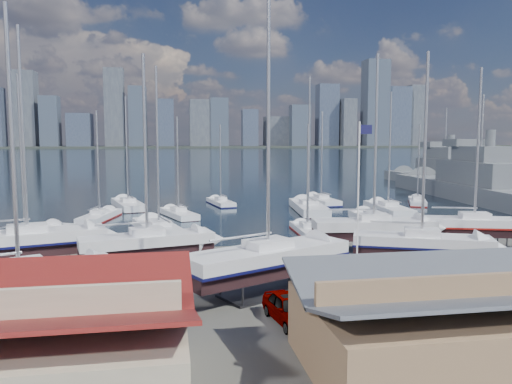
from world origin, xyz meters
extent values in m
plane|color=#605E59|center=(0.00, -10.00, 0.00)|extent=(1400.00, 1400.00, 0.00)
cube|color=#192E3A|center=(0.00, 300.00, -0.15)|extent=(1400.00, 600.00, 0.40)
cube|color=#2D332D|center=(0.00, 560.00, 1.10)|extent=(1400.00, 80.00, 2.20)
cube|color=#595E66|center=(-168.55, 559.47, 44.11)|extent=(22.49, 24.47, 83.83)
cube|color=#3D4756|center=(-141.97, 552.31, 30.18)|extent=(19.55, 21.83, 55.97)
cube|color=#475166|center=(-111.19, 558.58, 20.77)|extent=(26.03, 30.49, 37.14)
cube|color=#595E66|center=(-70.96, 546.95, 46.02)|extent=(21.60, 16.58, 87.63)
cube|color=#3D4756|center=(-45.38, 548.38, 36.00)|extent=(19.42, 28.42, 67.60)
cube|color=#475166|center=(-15.00, 551.59, 29.25)|extent=(20.24, 23.80, 54.09)
cube|color=#595E66|center=(25.78, 548.33, 29.20)|extent=(24.62, 19.72, 54.00)
cube|color=#3D4756|center=(47.64, 546.55, 30.18)|extent=(20.75, 17.93, 55.97)
cube|color=#475166|center=(84.09, 544.87, 23.71)|extent=(18.36, 16.25, 43.03)
cube|color=#595E66|center=(120.24, 563.78, 20.05)|extent=(28.49, 22.03, 35.69)
cube|color=#3D4756|center=(145.71, 546.00, 26.75)|extent=(23.34, 17.87, 49.11)
cube|color=#475166|center=(184.98, 560.84, 40.18)|extent=(25.35, 19.79, 75.95)
cube|color=#595E66|center=(208.39, 554.33, 31.04)|extent=(17.00, 27.45, 57.67)
cube|color=#3D4756|center=(245.53, 554.25, 55.22)|extent=(29.28, 24.05, 106.04)
cube|color=#475166|center=(277.54, 563.71, 39.40)|extent=(30.82, 28.37, 74.41)
cube|color=#595E66|center=(307.39, 565.54, 40.94)|extent=(21.74, 17.03, 77.48)
cube|color=#8C6B4C|center=(0.00, -26.00, 1.50)|extent=(12.00, 8.00, 3.00)
cube|color=slate|center=(0.00, -26.00, 3.54)|extent=(12.60, 8.40, 1.27)
cube|color=#2D2D33|center=(-21.91, -5.84, 0.08)|extent=(6.58, 4.32, 0.16)
cube|color=black|center=(-21.91, -5.84, 1.64)|extent=(11.30, 5.52, 0.88)
cube|color=silver|center=(-21.91, -5.84, 2.52)|extent=(11.42, 5.97, 0.88)
cube|color=#0C0D3E|center=(-21.91, -5.84, 2.12)|extent=(11.54, 6.03, 0.18)
cube|color=silver|center=(-21.91, -5.84, 3.21)|extent=(3.15, 2.53, 0.50)
cylinder|color=#B2B2B7|center=(-21.91, -5.84, 10.38)|extent=(0.22, 0.22, 14.85)
cube|color=#2D2D33|center=(-19.51, -16.80, 0.08)|extent=(6.18, 4.73, 0.16)
cube|color=black|center=(-19.51, -16.80, 1.61)|extent=(10.27, 6.56, 0.82)
cube|color=silver|center=(-19.51, -16.80, 2.43)|extent=(10.45, 6.95, 0.82)
cube|color=maroon|center=(-19.51, -16.80, 2.05)|extent=(10.56, 7.02, 0.16)
cube|color=silver|center=(-19.51, -16.80, 3.08)|extent=(3.04, 2.64, 0.50)
cylinder|color=#B2B2B7|center=(-19.51, -16.80, 9.73)|extent=(0.22, 0.22, 13.78)
cube|color=#2D2D33|center=(-13.19, -7.46, 0.08)|extent=(5.73, 3.59, 0.16)
cube|color=black|center=(-13.19, -7.46, 1.59)|extent=(9.94, 4.45, 0.77)
cube|color=silver|center=(-13.19, -7.46, 2.36)|extent=(10.03, 4.85, 0.77)
cube|color=silver|center=(-13.19, -7.46, 3.00)|extent=(2.72, 2.13, 0.50)
cylinder|color=#B2B2B7|center=(-13.19, -7.46, 9.27)|extent=(0.22, 0.22, 13.05)
cube|color=#2D2D33|center=(-5.47, -14.41, 0.08)|extent=(6.76, 5.23, 0.16)
cube|color=black|center=(-5.47, -14.41, 1.65)|extent=(11.20, 7.29, 0.89)
cube|color=silver|center=(-5.47, -14.41, 2.54)|extent=(11.41, 7.71, 0.89)
cube|color=#0C0D3E|center=(-5.47, -14.41, 2.13)|extent=(11.52, 7.79, 0.18)
cube|color=silver|center=(-5.47, -14.41, 3.24)|extent=(3.33, 2.91, 0.50)
cylinder|color=#B2B2B7|center=(-5.47, -14.41, 10.53)|extent=(0.22, 0.22, 15.08)
cube|color=#2D2D33|center=(5.78, -4.56, 0.08)|extent=(5.94, 3.21, 0.16)
cube|color=black|center=(5.78, -4.56, 1.61)|extent=(10.55, 3.56, 0.83)
cube|color=silver|center=(5.78, -4.56, 2.44)|extent=(10.59, 4.00, 0.83)
cube|color=silver|center=(5.78, -4.56, 3.10)|extent=(2.76, 2.01, 0.50)
cylinder|color=#B2B2B7|center=(5.78, -4.56, 9.83)|extent=(0.22, 0.22, 13.96)
cube|color=#2D2D33|center=(6.57, -11.38, 0.08)|extent=(5.88, 4.33, 0.16)
cube|color=black|center=(6.57, -11.38, 1.59)|extent=(9.85, 5.89, 0.78)
cube|color=silver|center=(6.57, -11.38, 2.37)|extent=(10.01, 6.27, 0.78)
cube|color=#0C0D3E|center=(6.57, -11.38, 2.01)|extent=(10.11, 6.33, 0.16)
cube|color=silver|center=(6.57, -11.38, 3.00)|extent=(2.87, 2.45, 0.50)
cylinder|color=#B2B2B7|center=(6.57, -11.38, 9.31)|extent=(0.22, 0.22, 13.12)
cube|color=#2D2D33|center=(15.21, -4.73, 0.08)|extent=(5.85, 3.92, 0.16)
cube|color=black|center=(15.21, -4.73, 1.59)|extent=(10.00, 5.07, 0.78)
cube|color=silver|center=(15.21, -4.73, 2.37)|extent=(10.12, 5.46, 0.78)
cube|color=maroon|center=(15.21, -4.73, 2.01)|extent=(10.22, 5.52, 0.16)
cube|color=silver|center=(15.21, -4.73, 3.01)|extent=(2.81, 2.28, 0.50)
cylinder|color=#B2B2B7|center=(15.21, -4.73, 9.34)|extent=(0.22, 0.22, 13.16)
cube|color=black|center=(-25.05, 5.04, -0.30)|extent=(7.08, 10.93, 0.87)
cube|color=silver|center=(-25.05, 5.04, 0.57)|extent=(7.49, 11.13, 0.87)
cube|color=#0C0D3E|center=(-25.05, 5.04, 0.17)|extent=(7.56, 11.24, 0.17)
cube|color=silver|center=(-25.05, 5.04, 1.26)|extent=(2.83, 3.25, 0.50)
cylinder|color=#B2B2B7|center=(-25.05, 5.04, 8.36)|extent=(0.22, 0.22, 14.70)
cube|color=black|center=(-19.87, 17.41, -0.24)|extent=(4.13, 9.34, 0.73)
cube|color=silver|center=(-19.87, 17.41, 0.49)|extent=(4.50, 9.43, 0.73)
cube|color=maroon|center=(-19.87, 17.41, 0.15)|extent=(4.54, 9.52, 0.15)
cube|color=silver|center=(-19.87, 17.41, 1.10)|extent=(1.99, 2.55, 0.50)
cylinder|color=#B2B2B7|center=(-19.87, 17.41, 6.98)|extent=(0.22, 0.22, 12.27)
cube|color=black|center=(-17.31, 27.56, -0.30)|extent=(5.29, 11.22, 0.87)
cube|color=silver|center=(-17.31, 27.56, 0.57)|extent=(5.74, 11.33, 0.87)
cube|color=silver|center=(-17.31, 27.56, 1.26)|extent=(2.47, 3.11, 0.50)
cylinder|color=#B2B2B7|center=(-17.31, 27.56, 8.38)|extent=(0.22, 0.22, 14.74)
cube|color=black|center=(-12.61, 6.43, -0.33)|extent=(5.63, 12.07, 0.94)
cube|color=silver|center=(-12.61, 6.43, 0.61)|extent=(6.10, 12.20, 0.94)
cube|color=#0C0D3E|center=(-12.61, 6.43, 0.18)|extent=(6.16, 12.32, 0.19)
cube|color=silver|center=(-12.61, 6.43, 1.33)|extent=(2.64, 3.33, 0.50)
cylinder|color=#B2B2B7|center=(-12.61, 6.43, 9.01)|extent=(0.22, 0.22, 15.86)
cube|color=black|center=(-10.44, 18.10, -0.23)|extent=(4.70, 8.90, 0.70)
cube|color=silver|center=(-10.44, 18.10, 0.47)|extent=(5.05, 9.01, 0.70)
cube|color=silver|center=(-10.44, 18.10, 1.06)|extent=(2.07, 2.52, 0.50)
cylinder|color=#B2B2B7|center=(-10.44, 18.10, 6.68)|extent=(0.22, 0.22, 11.73)
cube|color=black|center=(-4.02, 28.77, -0.21)|extent=(3.42, 8.46, 0.66)
cube|color=silver|center=(-4.02, 28.77, 0.45)|extent=(3.76, 8.53, 0.66)
cube|color=#0C0D3E|center=(-4.02, 28.77, 0.14)|extent=(3.80, 8.61, 0.13)
cube|color=silver|center=(-4.02, 28.77, 1.03)|extent=(1.73, 2.28, 0.50)
cylinder|color=#B2B2B7|center=(-4.02, 28.77, 6.34)|extent=(0.22, 0.22, 11.13)
cube|color=black|center=(2.48, 4.58, -0.20)|extent=(2.12, 7.89, 0.63)
cube|color=silver|center=(2.48, 4.58, 0.43)|extent=(2.45, 7.90, 0.63)
cube|color=maroon|center=(2.48, 4.58, 0.14)|extent=(2.48, 7.98, 0.13)
cube|color=silver|center=(2.48, 4.58, 0.99)|extent=(1.38, 2.00, 0.50)
cylinder|color=#B2B2B7|center=(2.48, 4.58, 6.03)|extent=(0.22, 0.22, 10.58)
cube|color=black|center=(6.94, 19.83, -0.35)|extent=(4.14, 12.71, 1.00)
cube|color=silver|center=(6.94, 19.83, 0.65)|extent=(4.66, 12.76, 1.00)
cube|color=silver|center=(6.94, 19.83, 1.40)|extent=(2.38, 3.30, 0.50)
cylinder|color=#B2B2B7|center=(6.94, 19.83, 9.58)|extent=(0.22, 0.22, 16.85)
cube|color=black|center=(11.28, 28.01, -0.26)|extent=(3.10, 9.78, 0.77)
cube|color=silver|center=(11.28, 28.01, 0.51)|extent=(3.50, 9.82, 0.77)
cube|color=#0C0D3E|center=(11.28, 28.01, 0.16)|extent=(3.53, 9.91, 0.15)
cube|color=silver|center=(11.28, 28.01, 1.15)|extent=(1.81, 2.53, 0.50)
cylinder|color=#B2B2B7|center=(11.28, 28.01, 7.39)|extent=(0.22, 0.22, 12.99)
cube|color=black|center=(11.61, 8.82, -0.29)|extent=(3.26, 10.85, 0.86)
cube|color=silver|center=(11.61, 8.82, 0.56)|extent=(3.71, 10.88, 0.86)
cube|color=silver|center=(11.61, 8.82, 1.24)|extent=(1.98, 2.79, 0.50)
cylinder|color=#B2B2B7|center=(11.61, 8.82, 8.22)|extent=(0.22, 0.22, 14.45)
cube|color=black|center=(17.22, 17.27, -0.30)|extent=(3.19, 11.16, 0.88)
cube|color=silver|center=(17.22, 17.27, 0.58)|extent=(3.65, 11.19, 0.88)
cube|color=#0C0D3E|center=(17.22, 17.27, 0.17)|extent=(3.69, 11.30, 0.18)
cube|color=silver|center=(17.22, 17.27, 1.27)|extent=(1.99, 2.85, 0.50)
cylinder|color=#B2B2B7|center=(17.22, 17.27, 8.48)|extent=(0.22, 0.22, 14.91)
cube|color=black|center=(25.37, 24.79, -0.22)|extent=(5.27, 8.36, 0.66)
cube|color=silver|center=(25.37, 24.79, 0.45)|extent=(5.58, 8.50, 0.66)
cube|color=maroon|center=(25.37, 24.79, 0.14)|extent=(5.64, 8.59, 0.13)
cube|color=silver|center=(25.37, 24.79, 1.03)|extent=(2.13, 2.47, 0.50)
cylinder|color=#B2B2B7|center=(25.37, 24.79, 6.38)|extent=(0.22, 0.22, 11.19)
cube|color=#575E61|center=(36.80, 26.59, 0.49)|extent=(11.08, 49.52, 4.42)
cube|color=#575E61|center=(36.80, 26.59, 4.50)|extent=(7.41, 17.56, 3.60)
cube|color=#575E61|center=(36.80, 26.59, 7.50)|extent=(5.35, 10.11, 2.40)
cube|color=#575E61|center=(37.13, 31.49, 9.20)|extent=(5.81, 5.26, 1.20)
cylinder|color=#B2B2B7|center=(36.80, 26.59, 12.70)|extent=(0.30, 0.30, 8.00)
cube|color=#575E61|center=(44.89, 50.61, 0.41)|extent=(8.67, 39.99, 3.57)
cube|color=#575E61|center=(44.89, 50.61, 3.99)|extent=(5.89, 14.16, 3.60)
cube|color=#575E61|center=(44.89, 50.61, 6.99)|extent=(4.27, 8.15, 2.40)
cube|color=#575E61|center=(44.66, 54.57, 8.69)|extent=(4.67, 4.22, 1.20)
cylinder|color=#B2B2B7|center=(44.89, 50.61, 12.19)|extent=(0.30, 0.30, 8.00)
imported|color=gray|center=(-5.31, -19.54, 0.78)|extent=(2.56, 4.80, 1.55)
imported|color=gray|center=(-1.31, -19.43, 0.72)|extent=(4.38, 1.54, 1.44)
imported|color=gray|center=(5.03, -20.72, 0.70)|extent=(3.58, 5.45, 1.39)
imported|color=gray|center=(2.58, -18.64, 0.74)|extent=(2.66, 5.28, 1.47)
cylinder|color=white|center=(1.62, -11.37, 5.48)|extent=(0.12, 0.12, 10.96)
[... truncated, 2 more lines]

